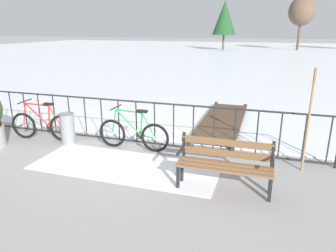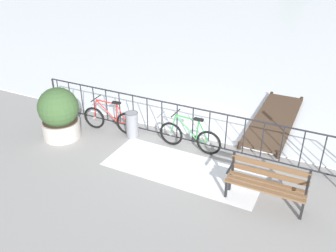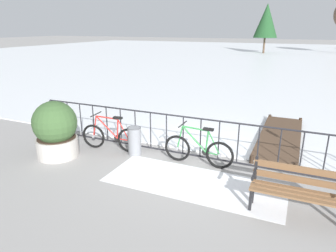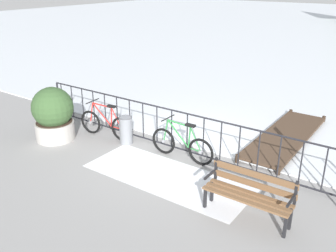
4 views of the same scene
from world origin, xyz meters
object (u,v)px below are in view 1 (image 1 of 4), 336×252
bicycle_near_railing (133,134)px  park_bench (225,161)px  trash_bin (68,128)px  oar_upright (309,114)px  bicycle_second (43,125)px

bicycle_near_railing → park_bench: bicycle_near_railing is taller
trash_bin → oar_upright: 5.31m
trash_bin → oar_upright: (5.26, 0.07, 0.76)m
bicycle_near_railing → trash_bin: bicycle_near_railing is taller
bicycle_near_railing → park_bench: bearing=-27.9°
park_bench → trash_bin: size_ratio=2.19×
bicycle_near_railing → trash_bin: size_ratio=2.34×
bicycle_near_railing → trash_bin: 1.68m
trash_bin → bicycle_second: bearing=-179.0°
bicycle_near_railing → oar_upright: (3.58, -0.02, 0.77)m
bicycle_second → oar_upright: 6.01m
bicycle_near_railing → bicycle_second: same height
park_bench → oar_upright: oar_upright is taller
oar_upright → park_bench: bearing=-139.5°
park_bench → oar_upright: 1.89m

